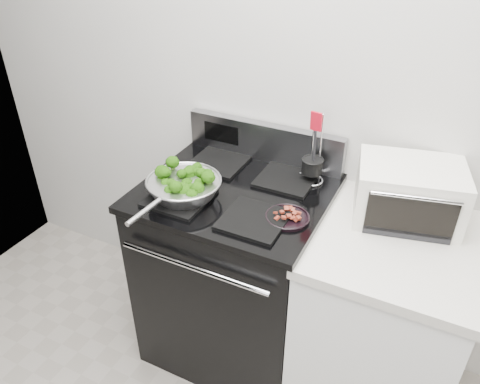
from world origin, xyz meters
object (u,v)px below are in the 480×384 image
Objects in this scene: gas_range at (236,271)px; skillet at (184,186)px; utensil_holder at (312,169)px; bacon_plate at (287,215)px; toaster_oven at (408,192)px.

skillet is (-0.16, -0.15, 0.51)m from gas_range.
gas_range is 0.62m from utensil_holder.
skillet is at bearing -174.46° from bacon_plate.
utensil_holder is (0.43, 0.35, 0.01)m from skillet.
gas_range is 6.50× the size of bacon_plate.
toaster_oven is at bearing 24.03° from skillet.
toaster_oven is (0.41, -0.04, 0.02)m from utensil_holder.
bacon_plate is at bearing -159.22° from toaster_oven.
skillet is 1.10× the size of toaster_oven.
toaster_oven is (0.67, 0.16, 0.55)m from gas_range.
toaster_oven reaches higher than bacon_plate.
gas_range is 2.51× the size of toaster_oven.
utensil_holder is 0.73× the size of toaster_oven.
utensil_holder reaches higher than toaster_oven.
utensil_holder reaches higher than gas_range.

